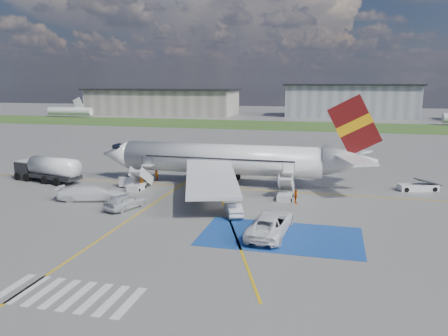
{
  "coord_description": "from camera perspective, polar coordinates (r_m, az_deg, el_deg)",
  "views": [
    {
      "loc": [
        14.03,
        -40.48,
        13.33
      ],
      "look_at": [
        1.97,
        7.61,
        3.5
      ],
      "focal_mm": 35.0,
      "sensor_mm": 36.0,
      "label": 1
    }
  ],
  "objects": [
    {
      "name": "terminal_west",
      "position": [
        184.11,
        -8.04,
        8.51
      ],
      "size": [
        60.0,
        22.0,
        10.0
      ],
      "primitive_type": "cube",
      "color": "gray",
      "rests_on": "ground"
    },
    {
      "name": "staging_box",
      "position": [
        39.04,
        7.4,
        -8.84
      ],
      "size": [
        14.0,
        8.0,
        0.01
      ],
      "primitive_type": "cube",
      "color": "navy",
      "rests_on": "ground"
    },
    {
      "name": "taxiway_line_diag",
      "position": [
        55.93,
        -0.86,
        -2.57
      ],
      "size": [
        20.71,
        56.45,
        0.01
      ],
      "primitive_type": "cube",
      "rotation": [
        0.0,
        0.0,
        0.35
      ],
      "color": "gold",
      "rests_on": "ground"
    },
    {
      "name": "van_white_b",
      "position": [
        51.97,
        -16.9,
        -2.86
      ],
      "size": [
        6.18,
        3.75,
        2.26
      ],
      "primitive_type": "imported",
      "rotation": [
        0.0,
        0.0,
        1.83
      ],
      "color": "white",
      "rests_on": "ground"
    },
    {
      "name": "belt_loader",
      "position": [
        59.52,
        24.04,
        -2.34
      ],
      "size": [
        5.29,
        3.02,
        1.53
      ],
      "rotation": [
        0.0,
        0.0,
        0.29
      ],
      "color": "silver",
      "rests_on": "ground"
    },
    {
      "name": "van_white_a",
      "position": [
        39.34,
        6.14,
        -6.76
      ],
      "size": [
        3.52,
        6.78,
        2.47
      ],
      "primitive_type": "imported",
      "rotation": [
        0.0,
        0.0,
        3.07
      ],
      "color": "white",
      "rests_on": "ground"
    },
    {
      "name": "taxiway_line_cross",
      "position": [
        38.32,
        -16.99,
        -9.65
      ],
      "size": [
        0.2,
        60.0,
        0.01
      ],
      "primitive_type": "cube",
      "color": "gold",
      "rests_on": "ground"
    },
    {
      "name": "crew_aft",
      "position": [
        49.2,
        9.36,
        -3.69
      ],
      "size": [
        0.69,
        1.02,
        1.61
      ],
      "primitive_type": "imported",
      "rotation": [
        0.0,
        0.0,
        1.91
      ],
      "color": "#E45D0C",
      "rests_on": "ground"
    },
    {
      "name": "crew_nose",
      "position": [
        60.44,
        -8.92,
        -0.77
      ],
      "size": [
        0.92,
        1.05,
        1.84
      ],
      "primitive_type": "imported",
      "rotation": [
        0.0,
        0.0,
        -1.28
      ],
      "color": "orange",
      "rests_on": "ground"
    },
    {
      "name": "terminal_centre",
      "position": [
        175.73,
        16.2,
        8.39
      ],
      "size": [
        48.0,
        18.0,
        12.0
      ],
      "primitive_type": "cube",
      "color": "gray",
      "rests_on": "ground"
    },
    {
      "name": "ground",
      "position": [
        44.87,
        -4.83,
        -6.11
      ],
      "size": [
        400.0,
        400.0,
        0.0
      ],
      "primitive_type": "plane",
      "color": "#60605E",
      "rests_on": "ground"
    },
    {
      "name": "airstairs_aft",
      "position": [
        51.04,
        8.0,
        -3.31
      ],
      "size": [
        1.9,
        5.2,
        3.6
      ],
      "color": "silver",
      "rests_on": "ground"
    },
    {
      "name": "airstairs_fwd",
      "position": [
        55.98,
        -11.19,
        -2.12
      ],
      "size": [
        1.9,
        5.2,
        3.6
      ],
      "color": "silver",
      "rests_on": "ground"
    },
    {
      "name": "car_silver_b",
      "position": [
        44.3,
        1.23,
        -5.38
      ],
      "size": [
        2.87,
        4.34,
        1.35
      ],
      "primitive_type": "imported",
      "rotation": [
        0.0,
        0.0,
        3.53
      ],
      "color": "#ABADB3",
      "rests_on": "ground"
    },
    {
      "name": "fuel_tanker",
      "position": [
        63.48,
        -22.0,
        -0.4
      ],
      "size": [
        10.39,
        4.81,
        3.43
      ],
      "rotation": [
        0.0,
        0.0,
        -0.22
      ],
      "color": "black",
      "rests_on": "ground"
    },
    {
      "name": "crew_fwd",
      "position": [
        56.31,
        -10.69,
        -1.85
      ],
      "size": [
        0.62,
        0.44,
        1.57
      ],
      "primitive_type": "imported",
      "rotation": [
        0.0,
        0.0,
        0.12
      ],
      "color": "#DA630B",
      "rests_on": "ground"
    },
    {
      "name": "car_silver_a",
      "position": [
        47.69,
        -12.76,
        -4.25
      ],
      "size": [
        3.46,
        5.31,
        1.68
      ],
      "primitive_type": "imported",
      "rotation": [
        0.0,
        0.0,
        2.82
      ],
      "color": "silver",
      "rests_on": "ground"
    },
    {
      "name": "taxiway_line_main",
      "position": [
        55.93,
        -0.86,
        -2.57
      ],
      "size": [
        120.0,
        0.2,
        0.01
      ],
      "primitive_type": "cube",
      "color": "gold",
      "rests_on": "ground"
    },
    {
      "name": "crosswalk",
      "position": [
        30.55,
        -19.6,
        -15.34
      ],
      "size": [
        9.0,
        4.0,
        0.01
      ],
      "color": "silver",
      "rests_on": "ground"
    },
    {
      "name": "gpu_cart",
      "position": [
        57.31,
        -12.45,
        -1.77
      ],
      "size": [
        1.98,
        1.35,
        1.59
      ],
      "rotation": [
        0.0,
        0.0,
        0.06
      ],
      "color": "silver",
      "rests_on": "ground"
    },
    {
      "name": "grass_strip",
      "position": [
        136.85,
        8.17,
        5.52
      ],
      "size": [
        400.0,
        30.0,
        0.01
      ],
      "primitive_type": "cube",
      "color": "#2D4C1E",
      "rests_on": "ground"
    },
    {
      "name": "airliner",
      "position": [
        56.77,
        1.12,
        1.13
      ],
      "size": [
        36.81,
        32.95,
        11.92
      ],
      "color": "silver",
      "rests_on": "ground"
    }
  ]
}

